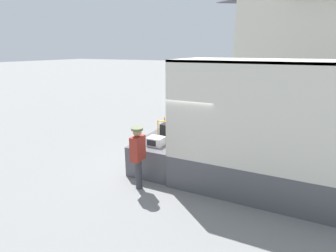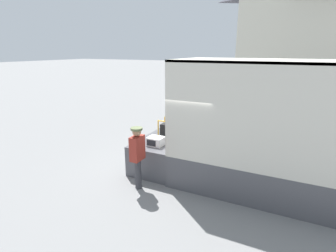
% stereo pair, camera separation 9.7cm
% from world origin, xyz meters
% --- Properties ---
extents(ground_plane, '(160.00, 160.00, 0.00)m').
position_xyz_m(ground_plane, '(0.00, 0.00, 0.00)').
color(ground_plane, gray).
extents(tailgate_deck, '(1.39, 2.22, 0.93)m').
position_xyz_m(tailgate_deck, '(-0.69, 0.00, 0.47)').
color(tailgate_deck, '#4C4C51').
rests_on(tailgate_deck, ground).
extents(microwave, '(0.46, 0.41, 0.26)m').
position_xyz_m(microwave, '(-0.63, -0.55, 1.06)').
color(microwave, white).
rests_on(microwave, tailgate_deck).
extents(portable_generator, '(0.59, 0.52, 0.55)m').
position_xyz_m(portable_generator, '(-0.70, 0.52, 1.14)').
color(portable_generator, black).
rests_on(portable_generator, tailgate_deck).
extents(worker_person, '(0.32, 0.44, 1.76)m').
position_xyz_m(worker_person, '(-0.65, -1.55, 1.08)').
color(worker_person, '#38383D').
rests_on(worker_person, ground).
extents(house_backdrop, '(10.19, 6.39, 9.85)m').
position_xyz_m(house_backdrop, '(3.66, 15.09, 5.02)').
color(house_backdrop, beige).
rests_on(house_backdrop, ground).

